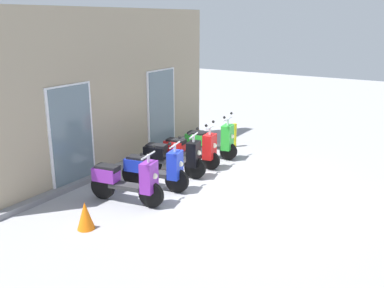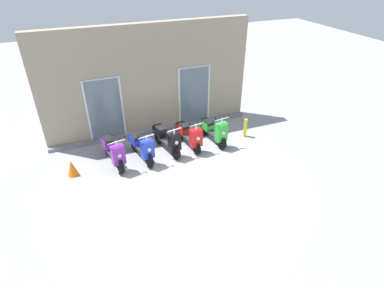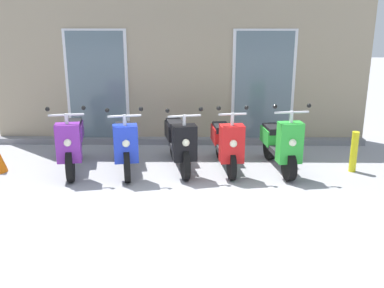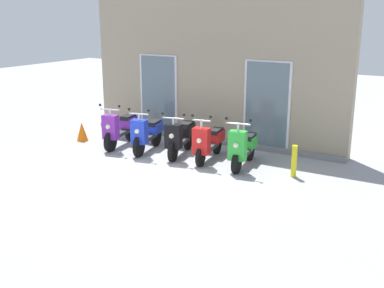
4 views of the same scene
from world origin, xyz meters
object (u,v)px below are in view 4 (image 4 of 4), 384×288
object	(u,v)px
scooter_red	(209,141)
scooter_black	(181,136)
scooter_green	(243,147)
scooter_blue	(147,133)
scooter_purple	(120,128)
traffic_cone	(82,132)
curb_bollard	(294,161)

from	to	relation	value
scooter_red	scooter_black	bearing A→B (deg)	179.66
scooter_green	scooter_blue	bearing A→B (deg)	-177.90
scooter_purple	scooter_black	world-z (taller)	scooter_purple
scooter_blue	traffic_cone	distance (m)	2.19
scooter_green	curb_bollard	distance (m)	1.25
scooter_purple	scooter_green	xyz separation A→B (m)	(3.54, 0.06, -0.04)
scooter_black	scooter_green	size ratio (longest dim) A/B	1.06
scooter_black	curb_bollard	world-z (taller)	scooter_black
scooter_blue	scooter_black	size ratio (longest dim) A/B	0.98
scooter_green	traffic_cone	xyz separation A→B (m)	(-4.82, -0.16, -0.20)
scooter_purple	traffic_cone	xyz separation A→B (m)	(-1.28, -0.10, -0.24)
traffic_cone	scooter_red	bearing A→B (deg)	3.00
scooter_blue	traffic_cone	size ratio (longest dim) A/B	3.06
scooter_red	scooter_purple	bearing A→B (deg)	-177.73
scooter_green	scooter_red	bearing A→B (deg)	177.42
scooter_black	scooter_blue	bearing A→B (deg)	-171.10
scooter_purple	scooter_red	world-z (taller)	scooter_purple
scooter_black	traffic_cone	xyz separation A→B (m)	(-3.09, -0.21, -0.23)
scooter_red	traffic_cone	size ratio (longest dim) A/B	3.01
curb_bollard	traffic_cone	size ratio (longest dim) A/B	1.35
scooter_red	scooter_green	distance (m)	0.92
scooter_blue	scooter_green	size ratio (longest dim) A/B	1.04
scooter_red	scooter_blue	bearing A→B (deg)	-175.39
scooter_blue	scooter_red	world-z (taller)	scooter_red
scooter_green	curb_bollard	bearing A→B (deg)	-3.24
scooter_black	traffic_cone	bearing A→B (deg)	-176.13
scooter_green	curb_bollard	world-z (taller)	scooter_green
curb_bollard	scooter_purple	bearing A→B (deg)	179.90
traffic_cone	curb_bollard	bearing A→B (deg)	0.88
scooter_blue	curb_bollard	size ratio (longest dim) A/B	2.27
scooter_red	scooter_green	size ratio (longest dim) A/B	1.03
scooter_black	curb_bollard	distance (m)	2.97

